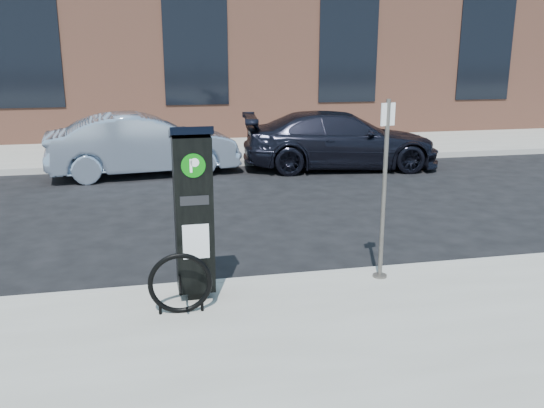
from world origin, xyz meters
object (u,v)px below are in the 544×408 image
object	(u,v)px
car_dark	(341,140)
parking_kiosk	(194,212)
sign_pole	(384,192)
bike_rack	(180,284)
car_silver	(143,144)

from	to	relation	value
car_dark	parking_kiosk	bearing A→B (deg)	157.50
sign_pole	parking_kiosk	bearing A→B (deg)	167.61
sign_pole	bike_rack	bearing A→B (deg)	176.33
parking_kiosk	bike_rack	world-z (taller)	parking_kiosk
car_silver	bike_rack	bearing A→B (deg)	175.82
sign_pole	car_dark	size ratio (longest dim) A/B	0.45
sign_pole	car_silver	world-z (taller)	sign_pole
car_silver	car_dark	world-z (taller)	car_silver
bike_rack	car_dark	size ratio (longest dim) A/B	0.14
sign_pole	car_dark	distance (m)	7.77
bike_rack	car_silver	xyz separation A→B (m)	(-0.39, 8.21, 0.25)
car_silver	car_dark	xyz separation A→B (m)	(4.90, -0.21, -0.02)
bike_rack	car_dark	bearing A→B (deg)	62.13
parking_kiosk	car_silver	distance (m)	7.85
sign_pole	bike_rack	xyz separation A→B (m)	(-2.50, -0.51, -0.76)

